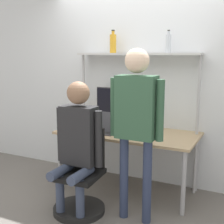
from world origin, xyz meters
The scene contains 12 objects.
ground_plane centered at (0.00, 0.00, 0.00)m, with size 12.00×12.00×0.00m, color slate.
wall_back centered at (0.00, 0.85, 1.35)m, with size 8.00×0.06×2.70m.
desk centered at (0.00, 0.42, 0.68)m, with size 1.69×0.80×0.75m.
shelf_unit centered at (0.00, 0.69, 1.43)m, with size 1.61×0.24×1.70m.
monitor centered at (-0.26, 0.66, 1.02)m, with size 0.61×0.23×0.51m.
laptop centered at (-0.26, 0.30, 0.81)m, with size 0.34×0.25×0.24m.
cell_phone centered at (-0.01, 0.23, 0.75)m, with size 0.07×0.15×0.01m.
office_chair centered at (-0.24, -0.31, 0.27)m, with size 0.56×0.56×0.90m.
person_seated centered at (-0.24, -0.35, 0.84)m, with size 0.54×0.48×1.42m.
person_standing centered at (0.36, -0.22, 1.13)m, with size 0.56×0.24×1.75m.
bottle_amber centered at (-0.33, 0.69, 1.83)m, with size 0.08×0.08×0.29m.
bottle_clear centered at (0.40, 0.69, 1.82)m, with size 0.06×0.06×0.27m.
Camera 1 is at (1.46, -3.01, 1.70)m, focal length 50.00 mm.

